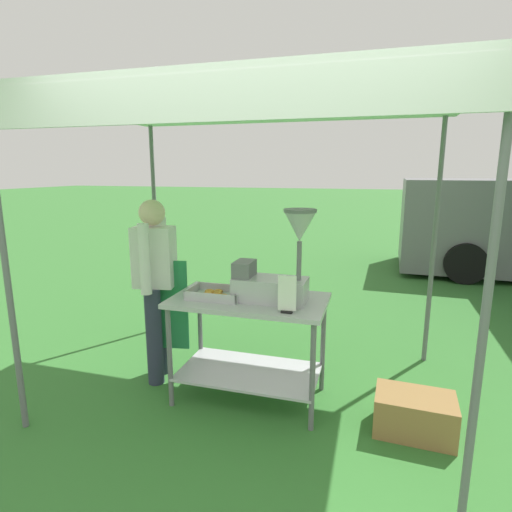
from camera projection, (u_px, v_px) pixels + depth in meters
ground_plane at (337, 266)px, 8.09m from camera, size 70.00×70.00×0.00m
stall_canopy at (252, 111)px, 3.05m from camera, size 3.13×2.19×2.37m
donut_cart at (249, 327)px, 3.30m from camera, size 1.22×0.68×0.86m
donut_tray at (217, 295)px, 3.27m from camera, size 0.43×0.30×0.07m
donut_fryer at (276, 270)px, 3.13m from camera, size 0.62×0.28×0.72m
menu_sign at (287, 297)px, 2.90m from camera, size 0.13×0.05×0.27m
vendor at (156, 281)px, 3.57m from camera, size 0.46×0.54×1.61m
supply_crate at (414, 414)px, 2.93m from camera, size 0.56×0.39×0.29m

